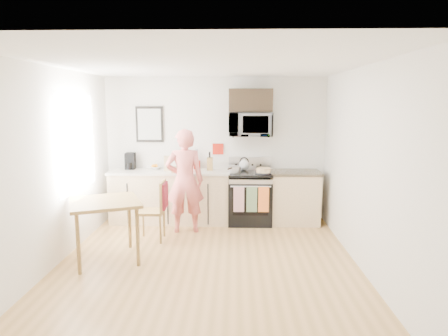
{
  "coord_description": "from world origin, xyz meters",
  "views": [
    {
      "loc": [
        0.36,
        -4.99,
        2.13
      ],
      "look_at": [
        0.2,
        1.0,
        1.16
      ],
      "focal_mm": 32.0,
      "sensor_mm": 36.0,
      "label": 1
    }
  ],
  "objects_px": {
    "range": "(250,199)",
    "dining_table": "(105,208)",
    "microwave": "(250,124)",
    "person": "(185,181)",
    "chair": "(159,202)",
    "cake": "(263,171)"
  },
  "relations": [
    {
      "from": "chair",
      "to": "microwave",
      "type": "bearing_deg",
      "value": 36.2
    },
    {
      "from": "range",
      "to": "cake",
      "type": "xyz_separation_m",
      "value": [
        0.23,
        -0.13,
        0.54
      ]
    },
    {
      "from": "range",
      "to": "chair",
      "type": "height_order",
      "value": "range"
    },
    {
      "from": "range",
      "to": "cake",
      "type": "height_order",
      "value": "range"
    },
    {
      "from": "dining_table",
      "to": "chair",
      "type": "height_order",
      "value": "chair"
    },
    {
      "from": "range",
      "to": "person",
      "type": "bearing_deg",
      "value": -154.38
    },
    {
      "from": "range",
      "to": "dining_table",
      "type": "distance_m",
      "value": 2.71
    },
    {
      "from": "microwave",
      "to": "person",
      "type": "bearing_deg",
      "value": -150.1
    },
    {
      "from": "person",
      "to": "cake",
      "type": "height_order",
      "value": "person"
    },
    {
      "from": "microwave",
      "to": "chair",
      "type": "height_order",
      "value": "microwave"
    },
    {
      "from": "dining_table",
      "to": "cake",
      "type": "bearing_deg",
      "value": 36.47
    },
    {
      "from": "microwave",
      "to": "range",
      "type": "bearing_deg",
      "value": -89.94
    },
    {
      "from": "dining_table",
      "to": "cake",
      "type": "height_order",
      "value": "cake"
    },
    {
      "from": "range",
      "to": "dining_table",
      "type": "xyz_separation_m",
      "value": [
        -2.02,
        -1.79,
        0.3
      ]
    },
    {
      "from": "range",
      "to": "dining_table",
      "type": "relative_size",
      "value": 1.15
    },
    {
      "from": "microwave",
      "to": "cake",
      "type": "height_order",
      "value": "microwave"
    },
    {
      "from": "chair",
      "to": "dining_table",
      "type": "bearing_deg",
      "value": -125.7
    },
    {
      "from": "person",
      "to": "microwave",
      "type": "bearing_deg",
      "value": -158.39
    },
    {
      "from": "microwave",
      "to": "dining_table",
      "type": "bearing_deg",
      "value": -136.87
    },
    {
      "from": "microwave",
      "to": "person",
      "type": "distance_m",
      "value": 1.55
    },
    {
      "from": "chair",
      "to": "cake",
      "type": "distance_m",
      "value": 1.9
    },
    {
      "from": "chair",
      "to": "cake",
      "type": "bearing_deg",
      "value": 26.29
    }
  ]
}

